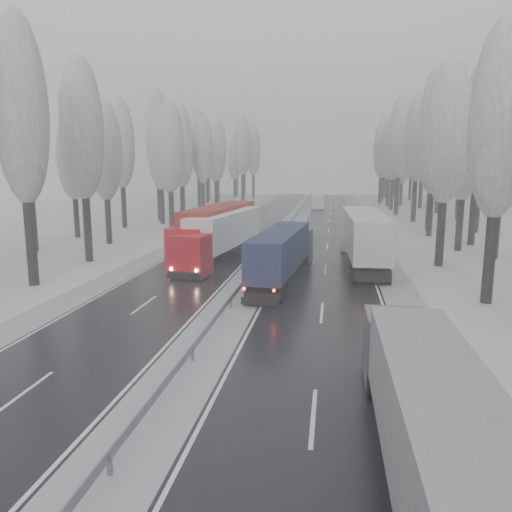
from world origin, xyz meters
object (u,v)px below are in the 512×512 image
(truck_blue_box, at_px, (283,251))
(box_truck_distant, at_px, (317,201))
(truck_red_red, at_px, (216,228))
(truck_cream_box, at_px, (363,234))
(truck_grey_tarp, at_px, (431,420))
(truck_red_white, at_px, (221,233))

(truck_blue_box, distance_m, box_truck_distant, 62.25)
(box_truck_distant, xyz_separation_m, truck_red_red, (-7.33, -53.39, 1.23))
(truck_red_red, bearing_deg, truck_cream_box, -3.38)
(box_truck_distant, distance_m, truck_red_red, 53.91)
(truck_grey_tarp, xyz_separation_m, truck_red_white, (-11.93, 29.91, 0.34))
(truck_blue_box, distance_m, truck_red_white, 8.96)
(truck_cream_box, distance_m, truck_red_white, 11.94)
(truck_grey_tarp, xyz_separation_m, truck_blue_box, (-5.91, 23.28, 0.10))
(box_truck_distant, height_order, truck_red_white, truck_red_white)
(box_truck_distant, xyz_separation_m, truck_red_white, (-6.38, -55.61, 1.03))
(truck_grey_tarp, distance_m, box_truck_distant, 85.70)
(truck_cream_box, distance_m, box_truck_distant, 55.77)
(truck_grey_tarp, bearing_deg, truck_cream_box, 89.63)
(box_truck_distant, distance_m, truck_red_white, 55.99)
(truck_grey_tarp, relative_size, truck_red_red, 0.79)
(truck_grey_tarp, bearing_deg, box_truck_distant, 93.35)
(truck_blue_box, height_order, box_truck_distant, truck_blue_box)
(truck_blue_box, bearing_deg, truck_red_red, 132.93)
(truck_grey_tarp, relative_size, truck_red_white, 0.86)
(truck_blue_box, relative_size, truck_red_white, 0.90)
(truck_cream_box, height_order, box_truck_distant, truck_cream_box)
(truck_grey_tarp, distance_m, truck_red_red, 34.62)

